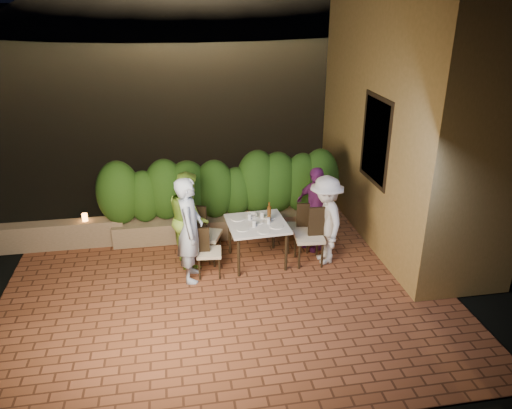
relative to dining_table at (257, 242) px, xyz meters
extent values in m
plane|color=black|center=(-0.63, -1.15, -0.40)|extent=(400.00, 400.00, 0.00)
cube|color=brown|center=(-0.63, -0.65, -0.45)|extent=(7.00, 6.00, 0.15)
cube|color=#A17E3F|center=(2.97, 0.85, 2.12)|extent=(1.60, 5.00, 5.00)
cube|color=black|center=(2.19, 0.35, 1.62)|extent=(0.08, 1.00, 1.40)
cube|color=black|center=(2.18, 0.35, 1.62)|extent=(0.06, 1.15, 1.55)
cube|color=#7C694F|center=(-0.43, 1.15, -0.17)|extent=(4.20, 0.55, 0.40)
cube|color=#7C694F|center=(-3.43, 1.15, -0.12)|extent=(2.20, 0.30, 0.50)
ellipsoid|color=black|center=(1.37, 58.85, -4.38)|extent=(52.00, 40.00, 22.00)
cylinder|color=white|center=(-0.28, -0.20, 0.38)|extent=(0.20, 0.20, 0.01)
cylinder|color=white|center=(-0.30, 0.22, 0.38)|extent=(0.24, 0.24, 0.01)
cylinder|color=white|center=(0.29, -0.19, 0.38)|extent=(0.24, 0.24, 0.01)
cylinder|color=white|center=(0.25, 0.20, 0.38)|extent=(0.23, 0.23, 0.01)
cylinder|color=white|center=(0.02, 0.03, 0.38)|extent=(0.20, 0.20, 0.01)
cylinder|color=white|center=(0.06, -0.35, 0.38)|extent=(0.21, 0.21, 0.01)
cylinder|color=silver|center=(-0.07, -0.14, 0.43)|extent=(0.06, 0.06, 0.11)
cylinder|color=silver|center=(-0.10, 0.15, 0.43)|extent=(0.06, 0.06, 0.11)
cylinder|color=silver|center=(0.19, -0.05, 0.43)|extent=(0.06, 0.06, 0.10)
cylinder|color=silver|center=(0.12, 0.17, 0.43)|extent=(0.07, 0.07, 0.12)
imported|color=white|center=(-0.05, 0.27, 0.40)|extent=(0.19, 0.19, 0.05)
imported|color=#A5B9D5|center=(-1.15, -0.35, 0.51)|extent=(0.50, 0.69, 1.77)
imported|color=#8CC13C|center=(-1.14, 0.24, 0.45)|extent=(0.76, 0.90, 1.65)
imported|color=silver|center=(1.16, -0.18, 0.41)|extent=(0.61, 1.03, 1.58)
imported|color=#73266F|center=(1.12, 0.34, 0.41)|extent=(0.76, 0.99, 1.57)
cylinder|color=orange|center=(-3.01, 1.15, 0.20)|extent=(0.10, 0.10, 0.14)
camera|label=1|loc=(-1.34, -7.56, 4.03)|focal=35.00mm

